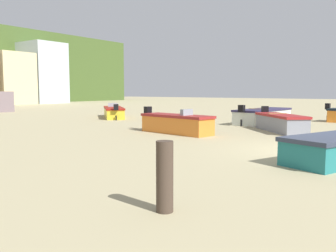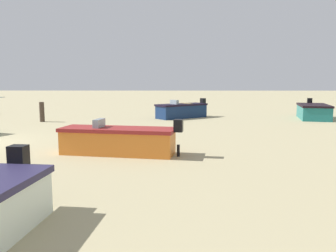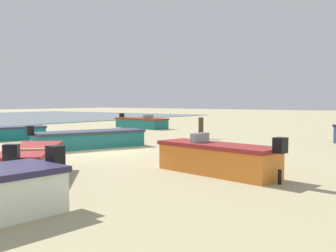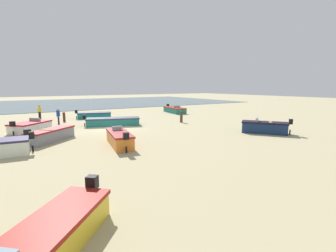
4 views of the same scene
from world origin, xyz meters
The scene contains 8 objects.
ground_plane centered at (0.00, 0.00, 0.00)m, with size 160.00×160.00×0.00m, color tan.
townhouse_right centered at (17.13, 47.23, 3.77)m, with size 5.28×6.45×7.55m, color #CFBC8B.
townhouse_far_right centered at (22.82, 47.44, 4.78)m, with size 5.64×6.87×9.57m, color #AFBFC2.
boat_yellow_3 centered at (7.12, 15.93, 0.40)m, with size 4.22×4.50×1.10m.
boat_white_7 centered at (9.30, 5.14, 0.45)m, with size 5.47×2.00×1.21m.
boat_grey_8 centered at (5.37, 2.72, 0.44)m, with size 3.57×3.46×1.18m.
boat_orange_10 centered at (1.72, 6.50, 0.46)m, with size 1.81×4.18×1.21m.
mooring_post_near_water centered at (-7.51, 0.36, 0.60)m, with size 0.29×0.29×1.20m, color #43352A.
Camera 1 is at (-12.20, -3.09, 2.02)m, focal length 38.24 mm.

